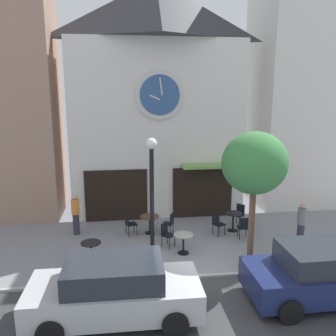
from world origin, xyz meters
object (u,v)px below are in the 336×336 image
cafe_table_center_right (233,218)px  street_tree (255,164)px  pedestrian_grey (301,224)px  pedestrian_orange (76,214)px  cafe_chair_curbside (170,222)px  cafe_chair_near_tree (166,233)px  street_lamp (152,202)px  cafe_chair_left_end (239,213)px  cafe_chair_facing_wall (217,223)px  cafe_table_rightmost (91,249)px  cafe_chair_right_end (244,226)px  cafe_chair_corner (129,222)px  cafe_table_near_door (183,240)px  parked_car_silver (115,290)px  cafe_table_center_left (150,220)px  parked_car_navy (325,273)px

cafe_table_center_right → street_tree: bearing=-97.0°
pedestrian_grey → pedestrian_orange: (-8.40, 2.21, 0.00)m
cafe_chair_curbside → cafe_chair_near_tree: (-0.26, -1.06, 0.00)m
street_lamp → cafe_chair_left_end: 5.28m
pedestrian_grey → cafe_chair_facing_wall: bearing=154.7°
cafe_table_rightmost → cafe_chair_right_end: 5.84m
cafe_chair_corner → cafe_chair_left_end: same height
cafe_table_near_door → cafe_chair_near_tree: cafe_chair_near_tree is taller
cafe_chair_left_end → parked_car_silver: size_ratio=0.21×
cafe_table_near_door → pedestrian_grey: bearing=0.9°
cafe_table_rightmost → cafe_table_center_left: bearing=46.4°
cafe_chair_left_end → cafe_chair_curbside: 3.19m
cafe_table_center_left → cafe_chair_corner: size_ratio=0.87×
cafe_table_near_door → cafe_chair_corner: cafe_chair_corner is taller
pedestrian_orange → parked_car_navy: bearing=-37.0°
cafe_table_near_door → pedestrian_orange: bearing=150.1°
cafe_table_center_left → cafe_chair_facing_wall: (2.65, -0.57, -0.02)m
cafe_table_center_right → cafe_chair_corner: size_ratio=0.86×
cafe_table_rightmost → cafe_chair_near_tree: size_ratio=0.81×
cafe_table_center_left → cafe_chair_right_end: size_ratio=0.87×
pedestrian_orange → cafe_chair_curbside: bearing=-8.4°
cafe_table_center_right → pedestrian_grey: (2.04, -1.70, 0.31)m
pedestrian_orange → parked_car_silver: bearing=-73.9°
cafe_chair_left_end → parked_car_navy: (0.50, -5.65, 0.23)m
cafe_table_near_door → cafe_chair_right_end: 2.70m
cafe_table_center_left → cafe_table_near_door: bearing=-62.3°
cafe_chair_left_end → parked_car_navy: size_ratio=0.21×
cafe_table_near_door → cafe_table_center_right: 2.98m
cafe_table_center_right → cafe_chair_left_end: (0.48, 0.63, -0.03)m
street_lamp → pedestrian_orange: street_lamp is taller
street_lamp → cafe_chair_left_end: (4.02, 3.01, -1.62)m
cafe_chair_near_tree → pedestrian_orange: size_ratio=0.54×
cafe_chair_right_end → pedestrian_grey: pedestrian_grey is taller
cafe_chair_left_end → parked_car_navy: 5.68m
street_lamp → street_tree: 3.47m
cafe_chair_near_tree → cafe_chair_curbside: bearing=76.1°
parked_car_silver → cafe_chair_left_end: bearing=47.7°
parked_car_silver → pedestrian_orange: bearing=106.1°
pedestrian_orange → cafe_chair_near_tree: bearing=-25.1°
pedestrian_grey → cafe_chair_curbside: bearing=160.4°
street_lamp → parked_car_silver: street_lamp is taller
street_lamp → cafe_chair_left_end: size_ratio=4.70×
cafe_table_center_right → cafe_chair_curbside: cafe_chair_curbside is taller
pedestrian_grey → cafe_chair_near_tree: bearing=173.1°
cafe_table_near_door → cafe_chair_left_end: (2.87, 2.40, 0.02)m
cafe_table_center_left → parked_car_navy: parked_car_navy is taller
cafe_chair_left_end → pedestrian_orange: 6.84m
street_lamp → pedestrian_grey: (5.58, 0.68, -1.29)m
cafe_table_rightmost → cafe_chair_left_end: (6.04, 2.69, 0.02)m
street_lamp → pedestrian_orange: size_ratio=2.53×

